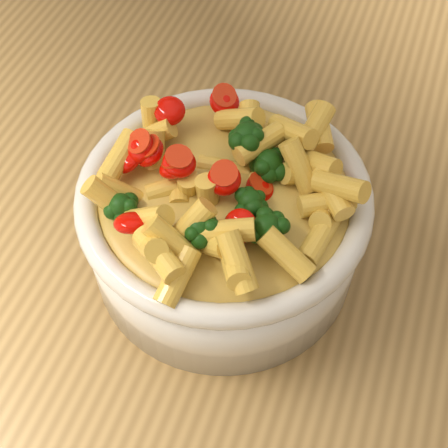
% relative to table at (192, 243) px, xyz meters
% --- Properties ---
extents(table, '(1.20, 0.80, 0.90)m').
position_rel_table_xyz_m(table, '(0.00, 0.00, 0.00)').
color(table, '#A78047').
rests_on(table, ground).
extents(serving_bowl, '(0.22, 0.22, 0.10)m').
position_rel_table_xyz_m(serving_bowl, '(0.06, -0.07, 0.15)').
color(serving_bowl, silver).
rests_on(serving_bowl, table).
extents(pasta_salad, '(0.17, 0.17, 0.04)m').
position_rel_table_xyz_m(pasta_salad, '(0.06, -0.07, 0.21)').
color(pasta_salad, '#FBCB4F').
rests_on(pasta_salad, serving_bowl).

